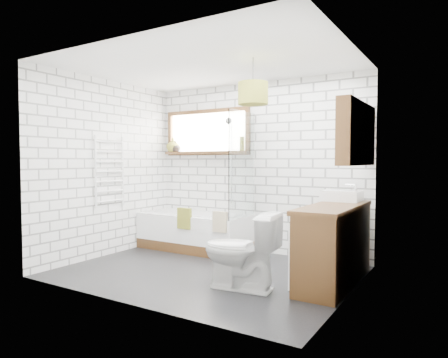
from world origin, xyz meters
The scene contains 22 objects.
floor centered at (0.00, 0.00, -0.01)m, with size 3.40×2.60×0.01m, color black.
ceiling centered at (0.00, 0.00, 2.50)m, with size 3.40×2.60×0.01m, color white.
wall_back centered at (0.00, 1.30, 1.25)m, with size 3.40×0.01×2.50m, color white.
wall_front centered at (0.00, -1.30, 1.25)m, with size 3.40×0.01×2.50m, color white.
wall_left centered at (-1.70, 0.00, 1.25)m, with size 0.01×2.60×2.50m, color white.
wall_right centered at (1.70, 0.00, 1.25)m, with size 0.01×2.60×2.50m, color white.
window centered at (-0.85, 1.26, 1.80)m, with size 1.52×0.16×0.68m, color #38210F.
towel_radiator centered at (-1.66, 0.00, 1.20)m, with size 0.06×0.52×1.00m, color white.
mirror_cabinet centered at (1.62, 0.60, 1.65)m, with size 0.16×1.20×0.70m, color #38210F.
shower_riser centered at (-0.40, 1.26, 1.35)m, with size 0.02×0.02×1.30m, color silver.
bathtub centered at (-0.85, 0.93, 0.27)m, with size 1.69×0.74×0.55m, color white.
shower_screen centered at (-0.02, 0.93, 1.30)m, with size 0.02×0.72×1.50m, color white.
towel_green centered at (-0.76, 0.56, 0.53)m, with size 0.22×0.06×0.30m, color olive.
towel_beige centered at (-0.15, 0.56, 0.53)m, with size 0.21×0.05×0.28m, color tan.
vanity centered at (1.46, 0.36, 0.43)m, with size 0.49×1.51×0.87m, color #38210F.
basin centered at (1.40, 0.86, 0.93)m, with size 0.44×0.38×0.13m, color white.
tap centered at (1.56, 0.86, 0.99)m, with size 0.03×0.03×0.16m, color silver.
toilet centered at (0.67, -0.35, 0.41)m, with size 0.80×0.46×0.82m, color white.
vase_olive centered at (-1.50, 1.23, 1.59)m, with size 0.22×0.22×0.23m, color olive.
vase_dark centered at (-1.45, 1.23, 1.57)m, with size 0.17×0.17×0.17m, color black.
bottle centered at (-0.20, 1.23, 1.59)m, with size 0.07×0.07×0.21m, color olive.
pendant centered at (0.63, -0.01, 2.10)m, with size 0.33×0.33×0.25m, color olive.
Camera 1 is at (2.69, -3.99, 1.35)m, focal length 32.00 mm.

